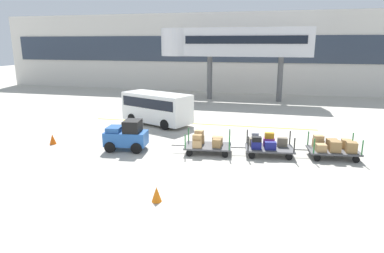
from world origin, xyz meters
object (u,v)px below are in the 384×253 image
Objects in this scene: shuttle_van at (157,106)px; safety_cone_far at (53,139)px; baggage_cart_lead at (207,143)px; baggage_cart_middle at (267,145)px; baggage_cart_tail at (333,147)px; safety_cone_near at (157,194)px; baggage_tug at (127,136)px.

safety_cone_far is at bearing -123.63° from shuttle_van.
baggage_cart_middle is (2.92, 0.42, 0.02)m from baggage_cart_lead.
safety_cone_far is (-14.44, -1.38, -0.26)m from baggage_cart_tail.
shuttle_van is 7.07m from safety_cone_far.
baggage_cart_tail is at bearing 5.45° from safety_cone_far.
baggage_cart_middle is 5.58× the size of safety_cone_near.
safety_cone_near is (-3.49, -6.07, -0.25)m from baggage_cart_middle.
baggage_tug is at bearing -172.51° from baggage_cart_tail.
baggage_cart_middle reaches higher than safety_cone_far.
shuttle_van is 9.39× the size of safety_cone_near.
safety_cone_near is at bearing -95.72° from baggage_cart_lead.
baggage_cart_lead is 5.58× the size of safety_cone_far.
shuttle_van reaches higher than safety_cone_near.
baggage_cart_middle is 1.00× the size of baggage_cart_tail.
baggage_tug is at bearing 124.40° from safety_cone_near.
baggage_cart_middle and baggage_cart_tail have the same top height.
baggage_cart_middle is at bearing -32.74° from shuttle_van.
shuttle_van is (-7.47, 4.80, 0.71)m from baggage_cart_middle.
baggage_cart_lead is 5.69m from safety_cone_near.
safety_cone_far is at bearing -175.83° from baggage_cart_lead.
shuttle_van is 11.62m from safety_cone_near.
baggage_cart_tail is 9.19m from safety_cone_near.
safety_cone_near is at bearing -32.67° from safety_cone_far.
baggage_cart_lead and baggage_cart_tail have the same top height.
safety_cone_far is at bearing -174.79° from baggage_cart_middle.
baggage_cart_tail is 5.58× the size of safety_cone_far.
baggage_tug reaches higher than baggage_cart_tail.
shuttle_van is (-4.54, 5.22, 0.73)m from baggage_cart_lead.
baggage_tug is at bearing -172.00° from baggage_cart_middle.
shuttle_van is at bearing 147.26° from baggage_cart_middle.
baggage_cart_lead is at bearing 7.87° from baggage_tug.
baggage_tug is 0.73× the size of baggage_cart_tail.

